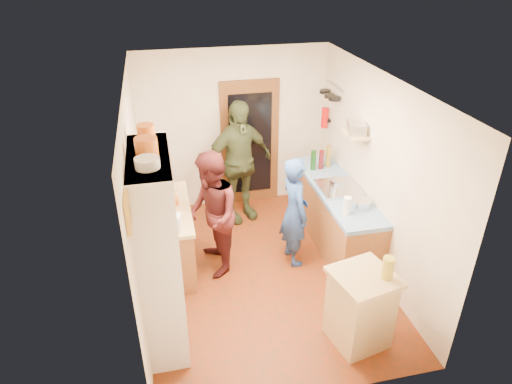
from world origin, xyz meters
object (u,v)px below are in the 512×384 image
object	(u,v)px
right_counter_base	(334,216)
person_hob	(297,212)
person_back	(239,162)
hutch_body	(159,252)
person_left	(213,213)
island_base	(360,310)

from	to	relation	value
right_counter_base	person_hob	xyz separation A→B (m)	(-0.69, -0.34, 0.36)
person_hob	person_back	bearing A→B (deg)	16.50
hutch_body	right_counter_base	xyz separation A→B (m)	(2.50, 1.30, -0.68)
person_left	person_back	distance (m)	1.34
hutch_body	island_base	size ratio (longest dim) A/B	2.56
island_base	right_counter_base	bearing A→B (deg)	76.82
person_left	island_base	bearing A→B (deg)	36.78
person_back	island_base	bearing A→B (deg)	-93.14
island_base	hutch_body	bearing A→B (deg)	163.52
hutch_body	person_left	world-z (taller)	hutch_body
person_hob	person_left	world-z (taller)	person_left
island_base	person_hob	bearing A→B (deg)	98.81
hutch_body	person_back	bearing A→B (deg)	60.53
person_left	person_back	world-z (taller)	person_back
right_counter_base	person_left	bearing A→B (deg)	-172.06
island_base	person_hob	distance (m)	1.62
island_base	person_back	world-z (taller)	person_back
right_counter_base	person_left	size ratio (longest dim) A/B	1.28
island_base	person_hob	xyz separation A→B (m)	(-0.24, 1.57, 0.35)
hutch_body	right_counter_base	distance (m)	2.90
person_hob	person_back	world-z (taller)	person_back
person_left	person_back	xyz separation A→B (m)	(0.57, 1.21, 0.12)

